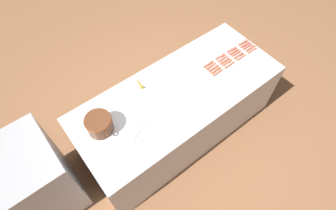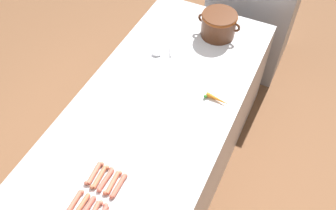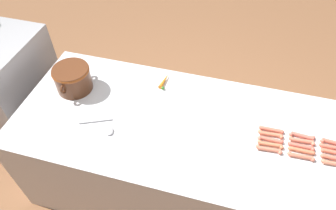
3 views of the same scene
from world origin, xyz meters
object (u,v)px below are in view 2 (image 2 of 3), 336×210
object	(u,v)px
hot_dog_3	(94,173)
hot_dog_19	(119,186)
hot_dog_15	(113,183)
carrot	(218,99)
hot_dog_2	(74,203)
hot_dog_6	(81,207)
bean_pot	(219,23)
back_cabinet	(253,14)
serving_spoon	(161,52)
hot_dog_10	(86,209)
hot_dog_11	(106,180)
hot_dog_7	(100,177)

from	to	relation	value
hot_dog_3	hot_dog_19	size ratio (longest dim) A/B	1.00
hot_dog_15	carrot	distance (m)	0.84
hot_dog_2	hot_dog_6	bearing A→B (deg)	-4.25
carrot	bean_pot	bearing A→B (deg)	110.74
hot_dog_2	hot_dog_3	distance (m)	0.19
back_cabinet	bean_pot	xyz separation A→B (m)	(-0.09, -0.81, 0.43)
hot_dog_15	serving_spoon	xyz separation A→B (m)	(-0.23, 1.04, -0.01)
hot_dog_15	hot_dog_19	bearing A→B (deg)	-3.02
hot_dog_3	hot_dog_10	distance (m)	0.21
hot_dog_2	hot_dog_11	world-z (taller)	same
back_cabinet	hot_dog_3	size ratio (longest dim) A/B	6.30
hot_dog_6	hot_dog_10	size ratio (longest dim) A/B	1.00
back_cabinet	carrot	world-z (taller)	back_cabinet
back_cabinet	hot_dog_2	distance (m)	2.43
hot_dog_2	hot_dog_3	size ratio (longest dim) A/B	1.00
hot_dog_15	hot_dog_19	size ratio (longest dim) A/B	1.00
hot_dog_11	carrot	world-z (taller)	carrot
hot_dog_15	hot_dog_19	world-z (taller)	same
bean_pot	serving_spoon	distance (m)	0.47
hot_dog_10	hot_dog_15	bearing A→B (deg)	76.81
hot_dog_11	hot_dog_19	world-z (taller)	same
hot_dog_11	bean_pot	world-z (taller)	bean_pot
hot_dog_19	hot_dog_15	bearing A→B (deg)	176.98
hot_dog_15	carrot	world-z (taller)	carrot
hot_dog_2	hot_dog_6	world-z (taller)	same
hot_dog_7	serving_spoon	world-z (taller)	hot_dog_7
hot_dog_7	serving_spoon	xyz separation A→B (m)	(-0.14, 1.04, -0.01)
back_cabinet	hot_dog_11	bearing A→B (deg)	-95.17
hot_dog_6	serving_spoon	xyz separation A→B (m)	(-0.15, 1.23, -0.01)
back_cabinet	serving_spoon	world-z (taller)	back_cabinet
hot_dog_3	hot_dog_15	world-z (taller)	same
serving_spoon	carrot	size ratio (longest dim) A/B	1.43
hot_dog_3	hot_dog_11	size ratio (longest dim) A/B	1.00
serving_spoon	hot_dog_11	bearing A→B (deg)	-80.07
hot_dog_10	bean_pot	bearing A→B (deg)	86.00
hot_dog_6	carrot	size ratio (longest dim) A/B	0.88
hot_dog_11	serving_spoon	distance (m)	1.06
hot_dog_2	hot_dog_10	bearing A→B (deg)	-1.42
hot_dog_3	bean_pot	size ratio (longest dim) A/B	0.49
hot_dog_11	bean_pot	bearing A→B (deg)	85.48
hot_dog_7	hot_dog_3	bearing A→B (deg)	169.31
carrot	hot_dog_10	bearing A→B (deg)	-109.45
hot_dog_2	hot_dog_19	bearing A→B (deg)	48.50
hot_dog_19	hot_dog_3	bearing A→B (deg)	177.27
back_cabinet	hot_dog_3	distance (m)	2.24
back_cabinet	hot_dog_7	size ratio (longest dim) A/B	6.30
serving_spoon	hot_dog_3	bearing A→B (deg)	-84.18
bean_pot	hot_dog_6	bearing A→B (deg)	-95.22
back_cabinet	bean_pot	bearing A→B (deg)	-96.30
hot_dog_3	hot_dog_15	size ratio (longest dim) A/B	1.00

